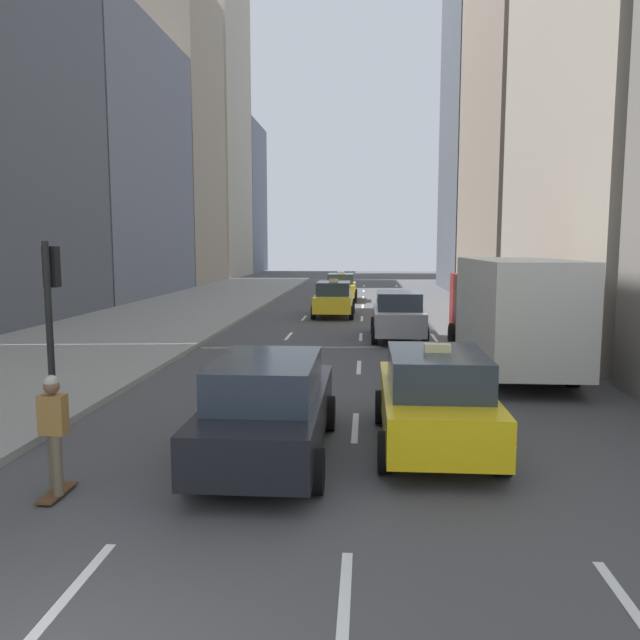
# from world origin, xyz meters

# --- Properties ---
(sidewalk_left) EXTENTS (8.00, 66.00, 0.15)m
(sidewalk_left) POSITION_xyz_m (-7.00, 27.00, 0.07)
(sidewalk_left) COLOR gray
(sidewalk_left) RESTS_ON ground
(lane_markings) EXTENTS (5.72, 56.00, 0.01)m
(lane_markings) POSITION_xyz_m (2.60, 23.00, 0.01)
(lane_markings) COLOR white
(lane_markings) RESTS_ON ground
(building_row_left) EXTENTS (6.00, 85.06, 34.48)m
(building_row_left) POSITION_xyz_m (-14.00, 38.66, 13.88)
(building_row_left) COLOR gray
(building_row_left) RESTS_ON ground
(building_row_right) EXTENTS (6.00, 50.62, 32.74)m
(building_row_right) POSITION_xyz_m (12.00, 28.19, 14.95)
(building_row_right) COLOR slate
(building_row_right) RESTS_ON ground
(taxi_lead) EXTENTS (2.02, 4.40, 1.87)m
(taxi_lead) POSITION_xyz_m (1.20, 26.85, 0.88)
(taxi_lead) COLOR yellow
(taxi_lead) RESTS_ON ground
(taxi_second) EXTENTS (2.02, 4.40, 1.87)m
(taxi_second) POSITION_xyz_m (1.20, 35.55, 0.88)
(taxi_second) COLOR yellow
(taxi_second) RESTS_ON ground
(taxi_third) EXTENTS (2.02, 4.40, 1.87)m
(taxi_third) POSITION_xyz_m (4.00, 6.91, 0.88)
(taxi_third) COLOR yellow
(taxi_third) RESTS_ON ground
(sedan_black_near) EXTENTS (2.02, 4.98, 1.72)m
(sedan_black_near) POSITION_xyz_m (1.20, 6.18, 0.88)
(sedan_black_near) COLOR black
(sedan_black_near) RESTS_ON ground
(sedan_silver_behind) EXTENTS (2.02, 4.62, 1.80)m
(sedan_silver_behind) POSITION_xyz_m (4.00, 19.63, 0.91)
(sedan_silver_behind) COLOR #9EA0A5
(sedan_silver_behind) RESTS_ON ground
(box_truck) EXTENTS (2.58, 8.40, 3.15)m
(box_truck) POSITION_xyz_m (6.80, 14.07, 1.71)
(box_truck) COLOR maroon
(box_truck) RESTS_ON ground
(skateboarder) EXTENTS (0.36, 0.80, 1.75)m
(skateboarder) POSITION_xyz_m (-1.55, 4.36, 0.96)
(skateboarder) COLOR brown
(skateboarder) RESTS_ON ground
(traffic_light_pole) EXTENTS (0.24, 0.42, 3.60)m
(traffic_light_pole) POSITION_xyz_m (-2.75, 6.73, 2.41)
(traffic_light_pole) COLOR black
(traffic_light_pole) RESTS_ON ground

